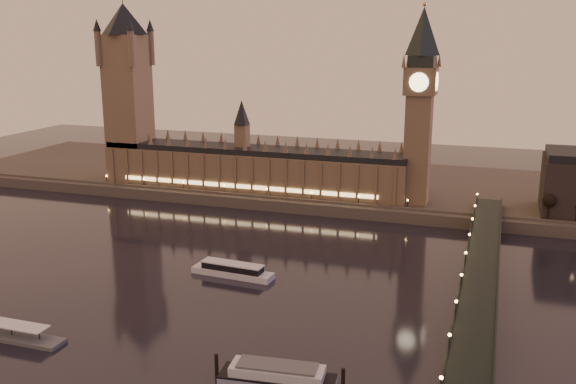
# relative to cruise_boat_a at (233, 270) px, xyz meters

# --- Properties ---
(ground) EXTENTS (700.00, 700.00, 0.00)m
(ground) POSITION_rel_cruise_boat_a_xyz_m (3.14, -5.95, -2.40)
(ground) COLOR black
(ground) RESTS_ON ground
(far_embankment) EXTENTS (560.00, 130.00, 6.00)m
(far_embankment) POSITION_rel_cruise_boat_a_xyz_m (33.14, 159.05, 0.60)
(far_embankment) COLOR #423D35
(far_embankment) RESTS_ON ground
(palace_of_westminster) EXTENTS (180.00, 26.62, 52.00)m
(palace_of_westminster) POSITION_rel_cruise_boat_a_xyz_m (-36.98, 115.04, 19.30)
(palace_of_westminster) COLOR brown
(palace_of_westminster) RESTS_ON ground
(victoria_tower) EXTENTS (31.68, 31.68, 118.00)m
(victoria_tower) POSITION_rel_cruise_boat_a_xyz_m (-116.86, 115.05, 63.38)
(victoria_tower) COLOR brown
(victoria_tower) RESTS_ON ground
(big_ben) EXTENTS (17.68, 17.68, 104.00)m
(big_ben) POSITION_rel_cruise_boat_a_xyz_m (57.13, 115.03, 61.55)
(big_ben) COLOR brown
(big_ben) RESTS_ON ground
(westminster_bridge) EXTENTS (13.20, 260.00, 15.30)m
(westminster_bridge) POSITION_rel_cruise_boat_a_xyz_m (94.75, -5.95, 3.11)
(westminster_bridge) COLOR black
(westminster_bridge) RESTS_ON ground
(bare_tree_0) EXTENTS (5.46, 5.46, 11.09)m
(bare_tree_0) POSITION_rel_cruise_boat_a_xyz_m (122.23, 103.05, 11.86)
(bare_tree_0) COLOR black
(bare_tree_0) RESTS_ON ground
(cruise_boat_a) EXTENTS (34.54, 9.76, 5.46)m
(cruise_boat_a) POSITION_rel_cruise_boat_a_xyz_m (0.00, 0.00, 0.00)
(cruise_boat_a) COLOR silver
(cruise_boat_a) RESTS_ON ground
(moored_barge) EXTENTS (37.18, 12.36, 6.85)m
(moored_barge) POSITION_rel_cruise_boat_a_xyz_m (44.65, -72.20, 0.49)
(moored_barge) COLOR #929CBA
(moored_barge) RESTS_ON ground
(pontoon_pier) EXTENTS (45.25, 7.54, 12.07)m
(pontoon_pier) POSITION_rel_cruise_boat_a_xyz_m (-50.11, -72.66, -1.10)
(pontoon_pier) COLOR #595B5E
(pontoon_pier) RESTS_ON ground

